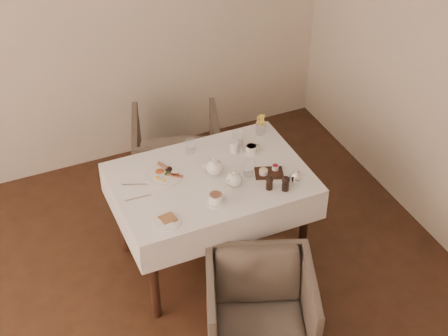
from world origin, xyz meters
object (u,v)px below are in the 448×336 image
armchair_far (177,152)px  teapot_centre (214,166)px  table (211,190)px  armchair_near (260,311)px  breakfast_plate (163,174)px

armchair_far → teapot_centre: bearing=104.8°
table → armchair_far: table is taller
armchair_near → breakfast_plate: (-0.26, 0.95, 0.46)m
armchair_near → armchair_far: (0.11, 1.73, 0.01)m
table → teapot_centre: size_ratio=7.80×
armchair_near → breakfast_plate: breakfast_plate is taller
armchair_near → table: bearing=109.4°
table → teapot_centre: 0.19m
armchair_far → breakfast_plate: bearing=82.9°
table → armchair_near: (-0.02, -0.81, -0.34)m
breakfast_plate → armchair_near: bearing=-70.8°
armchair_far → breakfast_plate: (-0.37, -0.78, 0.45)m
breakfast_plate → teapot_centre: (0.31, -0.12, 0.06)m
teapot_centre → armchair_near: bearing=-70.6°
armchair_near → armchair_far: size_ratio=0.96×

